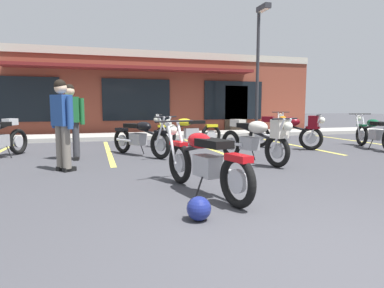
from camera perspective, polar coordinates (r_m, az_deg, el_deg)
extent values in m
plane|color=#3D3D42|center=(5.77, 1.17, -5.40)|extent=(80.00, 80.00, 0.00)
cube|color=#A8A59E|center=(12.70, -8.70, 1.42)|extent=(22.00, 1.80, 0.14)
cube|color=brown|center=(16.50, -10.67, 8.36)|extent=(16.23, 5.12, 3.48)
cube|color=#B2AD9E|center=(14.08, -9.68, 15.21)|extent=(16.23, 0.06, 0.30)
cube|color=black|center=(14.05, -27.47, 6.88)|extent=(2.77, 0.06, 1.70)
cube|color=black|center=(13.91, -9.53, 7.54)|extent=(2.77, 0.06, 1.70)
cube|color=black|center=(15.07, 7.18, 7.50)|extent=(2.77, 0.06, 1.70)
cube|color=#33281E|center=(15.12, 7.63, 5.97)|extent=(1.10, 0.06, 2.10)
cube|color=maroon|center=(13.58, -9.41, 12.77)|extent=(9.74, 0.90, 0.12)
cube|color=#DBCC4C|center=(9.02, -14.24, -1.23)|extent=(0.12, 4.80, 0.01)
cube|color=#DBCC4C|center=(9.53, 2.56, -0.62)|extent=(0.12, 4.80, 0.01)
cube|color=#DBCC4C|center=(10.75, 16.60, -0.07)|extent=(0.12, 4.80, 0.01)
cube|color=#DBCC4C|center=(12.47, 27.28, 0.35)|extent=(0.12, 4.80, 0.01)
torus|color=black|center=(3.93, 7.79, -6.40)|extent=(0.25, 0.65, 0.64)
cylinder|color=#B7B7BC|center=(3.93, 7.79, -6.40)|extent=(0.13, 0.29, 0.29)
torus|color=black|center=(5.12, -2.13, -3.30)|extent=(0.25, 0.65, 0.64)
cylinder|color=#B7B7BC|center=(5.12, -2.13, -3.30)|extent=(0.13, 0.29, 0.29)
cylinder|color=silver|center=(5.13, -3.56, 0.31)|extent=(0.12, 0.33, 0.66)
cylinder|color=silver|center=(5.21, -1.78, 0.42)|extent=(0.12, 0.33, 0.66)
cylinder|color=black|center=(5.21, -3.09, 3.95)|extent=(0.65, 0.18, 0.03)
sphere|color=silver|center=(5.29, -3.47, 2.47)|extent=(0.20, 0.20, 0.17)
cube|color=#B70F14|center=(5.11, -2.35, 0.08)|extent=(0.22, 0.38, 0.06)
cube|color=#9E9EA3|center=(4.43, 2.72, -3.82)|extent=(0.33, 0.44, 0.28)
cylinder|color=silver|center=(4.22, 7.06, -4.95)|extent=(0.20, 0.55, 0.07)
cylinder|color=black|center=(4.56, 1.38, -0.46)|extent=(0.28, 0.93, 0.26)
ellipsoid|color=#B70F14|center=(4.57, 1.25, 0.56)|extent=(0.36, 0.53, 0.22)
cube|color=black|center=(4.26, 3.76, 0.12)|extent=(0.39, 0.57, 0.10)
cube|color=#B70F14|center=(3.86, 8.04, -2.40)|extent=(0.24, 0.39, 0.08)
cylinder|color=black|center=(4.33, 1.19, -7.57)|extent=(0.14, 0.05, 0.29)
torus|color=black|center=(7.71, 6.71, -0.01)|extent=(0.27, 0.64, 0.64)
cylinder|color=#B7B7BC|center=(7.71, 6.71, -0.01)|extent=(0.13, 0.29, 0.29)
torus|color=black|center=(6.65, 14.47, -1.22)|extent=(0.27, 0.64, 0.64)
cylinder|color=#B7B7BC|center=(6.65, 14.47, -1.22)|extent=(0.13, 0.29, 0.29)
cylinder|color=silver|center=(6.61, 15.72, 1.49)|extent=(0.13, 0.32, 0.66)
cylinder|color=silver|center=(6.48, 14.64, 1.42)|extent=(0.13, 0.32, 0.66)
cylinder|color=black|center=(6.47, 15.79, 4.22)|extent=(0.64, 0.21, 0.03)
sphere|color=silver|center=(6.43, 16.28, 2.94)|extent=(0.21, 0.21, 0.17)
cube|color=beige|center=(6.59, 14.80, 1.33)|extent=(0.23, 0.38, 0.06)
cube|color=#9E9EA3|center=(7.21, 9.89, 0.13)|extent=(0.34, 0.45, 0.28)
cylinder|color=silver|center=(7.40, 7.17, 0.03)|extent=(0.21, 0.55, 0.07)
cylinder|color=black|center=(7.04, 11.01, 1.91)|extent=(0.31, 0.92, 0.26)
ellipsoid|color=beige|center=(7.00, 11.26, 2.87)|extent=(0.43, 0.58, 0.26)
cube|color=beige|center=(6.57, 14.90, 2.54)|extent=(0.33, 0.31, 0.36)
cube|color=black|center=(7.25, 9.42, 3.19)|extent=(0.34, 0.45, 0.10)
cube|color=beige|center=(7.48, 7.91, 3.62)|extent=(0.28, 0.36, 0.16)
cylinder|color=black|center=(7.42, 10.53, -1.73)|extent=(0.14, 0.06, 0.29)
torus|color=black|center=(9.25, -27.82, 0.37)|extent=(0.37, 0.62, 0.64)
cylinder|color=#B7B7BC|center=(9.25, -27.82, 0.37)|extent=(0.18, 0.29, 0.29)
cylinder|color=silver|center=(9.12, -29.55, 0.45)|extent=(0.30, 0.53, 0.07)
cube|color=black|center=(8.79, -30.08, 2.97)|extent=(0.39, 0.46, 0.10)
cube|color=silver|center=(9.02, -28.90, 3.36)|extent=(0.32, 0.37, 0.16)
cylinder|color=black|center=(8.71, -29.04, -1.23)|extent=(0.13, 0.08, 0.29)
torus|color=black|center=(10.09, 3.30, 1.58)|extent=(0.64, 0.14, 0.64)
cylinder|color=#B7B7BC|center=(10.09, 3.30, 1.58)|extent=(0.29, 0.08, 0.29)
torus|color=black|center=(9.62, -4.62, 1.33)|extent=(0.64, 0.14, 0.64)
cylinder|color=#B7B7BC|center=(9.62, -4.62, 1.33)|extent=(0.29, 0.08, 0.29)
cylinder|color=silver|center=(9.48, -5.08, 3.18)|extent=(0.33, 0.06, 0.66)
cylinder|color=silver|center=(9.66, -5.35, 3.24)|extent=(0.33, 0.06, 0.66)
cylinder|color=black|center=(9.54, -5.70, 5.12)|extent=(0.07, 0.66, 0.03)
sphere|color=silver|center=(9.52, -6.16, 4.27)|extent=(0.18, 0.18, 0.17)
cube|color=yellow|center=(9.59, -4.87, 3.10)|extent=(0.37, 0.16, 0.06)
cube|color=#9E9EA3|center=(9.85, -0.12, 1.94)|extent=(0.41, 0.26, 0.28)
cylinder|color=silver|center=(10.11, 1.59, 1.83)|extent=(0.55, 0.10, 0.07)
cylinder|color=black|center=(9.77, -1.23, 3.31)|extent=(0.94, 0.11, 0.26)
ellipsoid|color=yellow|center=(9.76, -1.34, 3.78)|extent=(0.49, 0.29, 0.22)
cube|color=black|center=(9.88, 0.64, 3.81)|extent=(0.53, 0.31, 0.10)
cube|color=yellow|center=(10.08, 3.42, 3.17)|extent=(0.37, 0.18, 0.08)
cylinder|color=black|center=(9.73, 0.62, 0.34)|extent=(0.03, 0.14, 0.29)
torus|color=black|center=(11.22, 27.27, 1.37)|extent=(0.28, 0.64, 0.64)
cylinder|color=#B7B7BC|center=(11.22, 27.27, 1.37)|extent=(0.14, 0.29, 0.29)
cylinder|color=silver|center=(11.25, 26.72, 3.04)|extent=(0.14, 0.32, 0.66)
cylinder|color=silver|center=(11.33, 27.54, 3.02)|extent=(0.14, 0.32, 0.66)
cylinder|color=black|center=(11.35, 27.04, 4.67)|extent=(0.64, 0.23, 0.03)
sphere|color=silver|center=(11.43, 26.82, 3.98)|extent=(0.21, 0.21, 0.17)
cube|color=#0F4C2D|center=(11.24, 27.26, 2.91)|extent=(0.24, 0.39, 0.06)
cube|color=#9E9EA3|center=(10.51, 29.24, 1.39)|extent=(0.35, 0.45, 0.28)
cylinder|color=black|center=(10.67, 28.80, 2.77)|extent=(0.33, 0.92, 0.26)
ellipsoid|color=#0F4C2D|center=(10.68, 28.78, 3.21)|extent=(0.39, 0.54, 0.22)
cube|color=black|center=(10.37, 29.71, 3.08)|extent=(0.42, 0.58, 0.10)
cylinder|color=black|center=(10.39, 28.48, -0.06)|extent=(0.14, 0.06, 0.29)
torus|color=black|center=(9.87, 11.58, 1.35)|extent=(0.52, 0.53, 0.64)
cylinder|color=#B7B7BC|center=(9.87, 11.58, 1.35)|extent=(0.24, 0.25, 0.29)
torus|color=black|center=(9.53, 19.85, 0.91)|extent=(0.52, 0.53, 0.64)
cylinder|color=#B7B7BC|center=(9.53, 19.85, 0.91)|extent=(0.24, 0.25, 0.29)
cylinder|color=silver|center=(9.58, 20.60, 2.82)|extent=(0.26, 0.26, 0.66)
cylinder|color=silver|center=(9.40, 20.43, 2.77)|extent=(0.26, 0.26, 0.66)
cylinder|color=black|center=(9.46, 21.07, 4.70)|extent=(0.50, 0.48, 0.03)
sphere|color=silver|center=(9.46, 21.52, 3.84)|extent=(0.24, 0.24, 0.17)
cube|color=maroon|center=(9.50, 20.15, 2.69)|extent=(0.35, 0.36, 0.06)
cube|color=#9E9EA3|center=(9.69, 15.20, 1.63)|extent=(0.45, 0.45, 0.28)
cylinder|color=silver|center=(9.65, 12.85, 1.44)|extent=(0.43, 0.44, 0.07)
cylinder|color=black|center=(9.62, 16.39, 2.99)|extent=(0.70, 0.72, 0.26)
ellipsoid|color=maroon|center=(9.61, 16.65, 3.70)|extent=(0.58, 0.58, 0.26)
cube|color=maroon|center=(9.49, 20.25, 3.53)|extent=(0.37, 0.37, 0.36)
cube|color=black|center=(9.69, 14.69, 3.90)|extent=(0.45, 0.45, 0.10)
cube|color=maroon|center=(9.77, 12.99, 4.20)|extent=(0.37, 0.37, 0.16)
cylinder|color=black|center=(9.90, 15.01, 0.23)|extent=(0.11, 0.11, 0.29)
torus|color=black|center=(11.82, 15.85, 2.08)|extent=(0.36, 0.62, 0.64)
cylinder|color=#B7B7BC|center=(11.82, 15.85, 2.08)|extent=(0.18, 0.29, 0.29)
torus|color=black|center=(13.25, 15.09, 2.56)|extent=(0.36, 0.62, 0.64)
cylinder|color=#B7B7BC|center=(13.25, 15.09, 2.56)|extent=(0.18, 0.29, 0.29)
cylinder|color=silver|center=(13.32, 14.69, 3.97)|extent=(0.18, 0.31, 0.66)
cylinder|color=silver|center=(13.34, 15.46, 3.95)|extent=(0.18, 0.31, 0.66)
cylinder|color=black|center=(13.40, 15.08, 5.34)|extent=(0.61, 0.31, 0.03)
sphere|color=silver|center=(13.48, 15.03, 4.76)|extent=(0.23, 0.23, 0.17)
cube|color=orange|center=(13.27, 15.11, 3.86)|extent=(0.28, 0.39, 0.06)
cube|color=#9E9EA3|center=(12.45, 15.50, 2.67)|extent=(0.39, 0.46, 0.28)
cylinder|color=silver|center=(12.10, 16.36, 2.35)|extent=(0.30, 0.53, 0.07)
cylinder|color=black|center=(12.63, 15.43, 3.82)|extent=(0.46, 0.88, 0.26)
ellipsoid|color=orange|center=(12.65, 15.43, 4.19)|extent=(0.44, 0.55, 0.22)
cube|color=black|center=(12.29, 15.62, 4.12)|extent=(0.48, 0.59, 0.10)
cube|color=orange|center=(11.78, 15.90, 3.43)|extent=(0.30, 0.39, 0.08)
cylinder|color=black|center=(12.38, 14.67, 1.47)|extent=(0.13, 0.08, 0.29)
torus|color=black|center=(8.61, -11.96, 0.59)|extent=(0.42, 0.60, 0.64)
cylinder|color=#B7B7BC|center=(8.61, -11.96, 0.59)|extent=(0.20, 0.28, 0.29)
torus|color=black|center=(7.49, -5.51, -0.18)|extent=(0.42, 0.60, 0.64)
cylinder|color=#B7B7BC|center=(7.49, -5.51, -0.18)|extent=(0.20, 0.28, 0.29)
cylinder|color=silver|center=(7.45, -4.50, 2.26)|extent=(0.21, 0.30, 0.66)
cylinder|color=silver|center=(7.33, -5.53, 2.18)|extent=(0.21, 0.30, 0.66)
cylinder|color=black|center=(7.31, -4.61, 4.70)|extent=(0.58, 0.37, 0.03)
sphere|color=silver|center=(7.26, -4.17, 3.58)|extent=(0.23, 0.23, 0.17)
cube|color=black|center=(7.44, -5.32, 2.09)|extent=(0.31, 0.38, 0.06)
cube|color=#9E9EA3|center=(8.09, -9.32, 0.84)|extent=(0.41, 0.47, 0.28)
cylinder|color=silver|center=(8.31, -11.66, 0.66)|extent=(0.34, 0.51, 0.07)
cylinder|color=black|center=(7.92, -8.45, 2.47)|extent=(0.54, 0.84, 0.26)
ellipsoid|color=black|center=(7.90, -8.37, 3.04)|extent=(0.47, 0.55, 0.22)
cube|color=black|center=(8.18, -9.97, 3.13)|extent=(0.51, 0.59, 0.10)
cube|color=black|center=(8.60, -12.08, 2.45)|extent=(0.32, 0.39, 0.08)
cylinder|color=black|center=(8.29, -8.61, -0.83)|extent=(0.13, 0.09, 0.29)
cube|color=black|center=(7.79, -19.31, -2.34)|extent=(0.11, 0.25, 0.08)
cube|color=black|center=(7.81, -20.77, -2.37)|extent=(0.11, 0.25, 0.08)
cylinder|color=#38383D|center=(7.78, -19.39, 0.76)|extent=(0.16, 0.16, 0.80)
cylinder|color=#38383D|center=(7.80, -20.85, 0.72)|extent=(0.16, 0.16, 0.80)
cube|color=#1E6633|center=(7.75, -20.32, 5.60)|extent=(0.39, 0.24, 0.56)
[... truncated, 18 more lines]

